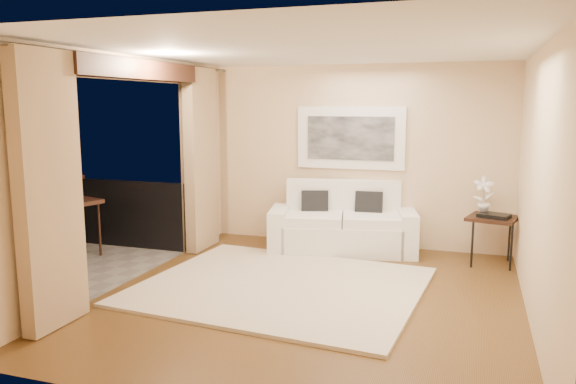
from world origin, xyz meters
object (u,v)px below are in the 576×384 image
at_px(sofa, 343,226).
at_px(bistro_table, 67,206).
at_px(orchid, 484,196).
at_px(ice_bucket, 64,191).
at_px(balcony_chair_far, 43,222).
at_px(side_table, 492,221).

height_order(sofa, bistro_table, sofa).
bearing_deg(orchid, ice_bucket, -164.24).
bearing_deg(ice_bucket, bistro_table, -38.51).
relative_size(bistro_table, balcony_chair_far, 0.82).
bearing_deg(sofa, balcony_chair_far, -160.08).
height_order(side_table, balcony_chair_far, balcony_chair_far).
height_order(side_table, ice_bucket, ice_bucket).
height_order(orchid, ice_bucket, orchid).
xyz_separation_m(balcony_chair_far, ice_bucket, (-0.16, 0.60, 0.30)).
bearing_deg(orchid, balcony_chair_far, -158.09).
distance_m(side_table, balcony_chair_far, 5.87).
bearing_deg(bistro_table, balcony_chair_far, -87.67).
distance_m(sofa, ice_bucket, 3.97).
relative_size(sofa, orchid, 4.29).
relative_size(bistro_table, ice_bucket, 4.37).
bearing_deg(balcony_chair_far, bistro_table, -92.14).
height_order(sofa, balcony_chair_far, balcony_chair_far).
bearing_deg(balcony_chair_far, side_table, -163.98).
distance_m(orchid, ice_bucket, 5.75).
distance_m(side_table, bistro_table, 5.74).
bearing_deg(bistro_table, ice_bucket, 141.49).
bearing_deg(orchid, bistro_table, -162.74).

